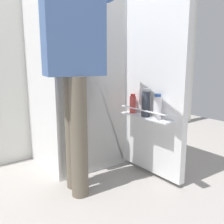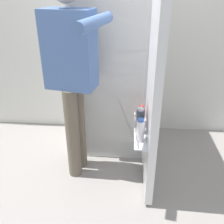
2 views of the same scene
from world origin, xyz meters
name	(u,v)px [view 1 (image 1 of 2)]	position (x,y,z in m)	size (l,w,h in m)	color
ground_plane	(112,182)	(0.00, 0.00, 0.00)	(5.26, 5.26, 0.00)	gray
kitchen_wall	(56,29)	(0.00, 0.93, 1.26)	(4.40, 0.10, 2.52)	silver
refrigerator	(81,65)	(0.03, 0.51, 0.91)	(0.74, 1.28, 1.82)	white
person	(75,50)	(-0.27, 0.05, 1.02)	(0.55, 0.77, 1.71)	#665B4C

